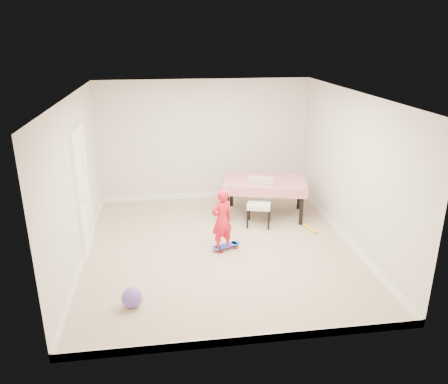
{
  "coord_description": "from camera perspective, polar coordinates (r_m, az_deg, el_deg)",
  "views": [
    {
      "loc": [
        -0.88,
        -6.66,
        3.47
      ],
      "look_at": [
        0.1,
        0.2,
        0.95
      ],
      "focal_mm": 35.0,
      "sensor_mm": 36.0,
      "label": 1
    }
  ],
  "objects": [
    {
      "name": "wall_front",
      "position": [
        4.79,
        3.36,
        -6.97
      ],
      "size": [
        4.5,
        0.04,
        2.6
      ],
      "primitive_type": "cube",
      "color": "beige",
      "rests_on": "ground"
    },
    {
      "name": "baseboard_back",
      "position": [
        9.81,
        -2.47,
        -0.39
      ],
      "size": [
        4.5,
        0.02,
        0.12
      ],
      "primitive_type": "cube",
      "color": "white",
      "rests_on": "ground"
    },
    {
      "name": "baseboard_left",
      "position": [
        7.61,
        -17.67,
        -7.68
      ],
      "size": [
        0.02,
        5.0,
        0.12
      ],
      "primitive_type": "cube",
      "color": "white",
      "rests_on": "ground"
    },
    {
      "name": "door",
      "position": [
        7.5,
        -17.96,
        -0.06
      ],
      "size": [
        0.11,
        0.94,
        2.11
      ],
      "primitive_type": "cube",
      "color": "white",
      "rests_on": "ground"
    },
    {
      "name": "skateboard",
      "position": [
        7.51,
        0.28,
        -7.2
      ],
      "size": [
        0.57,
        0.38,
        0.08
      ],
      "primitive_type": null,
      "rotation": [
        0.0,
        0.0,
        0.38
      ],
      "color": "blue",
      "rests_on": "ground"
    },
    {
      "name": "child",
      "position": [
        7.23,
        -0.29,
        -3.94
      ],
      "size": [
        0.46,
        0.4,
        1.08
      ],
      "primitive_type": "imported",
      "rotation": [
        0.0,
        0.0,
        3.57
      ],
      "color": "red",
      "rests_on": "ground"
    },
    {
      "name": "foam_toy",
      "position": [
        8.37,
        11.26,
        -4.69
      ],
      "size": [
        0.17,
        0.4,
        0.06
      ],
      "primitive_type": "cylinder",
      "rotation": [
        1.57,
        0.0,
        0.28
      ],
      "color": "yellow",
      "rests_on": "ground"
    },
    {
      "name": "dining_chair",
      "position": [
        8.3,
        4.62,
        -1.41
      ],
      "size": [
        0.64,
        0.69,
        0.9
      ],
      "primitive_type": null,
      "rotation": [
        0.0,
        0.0,
        -0.28
      ],
      "color": "white",
      "rests_on": "ground"
    },
    {
      "name": "wall_back",
      "position": [
        9.44,
        -2.57,
        6.66
      ],
      "size": [
        4.5,
        0.04,
        2.6
      ],
      "primitive_type": "cube",
      "color": "beige",
      "rests_on": "ground"
    },
    {
      "name": "wall_left",
      "position": [
        7.14,
        -18.62,
        1.2
      ],
      "size": [
        0.04,
        5.0,
        2.6
      ],
      "primitive_type": "cube",
      "color": "beige",
      "rests_on": "ground"
    },
    {
      "name": "baseboard_right",
      "position": [
        8.11,
        15.43,
        -5.67
      ],
      "size": [
        0.02,
        5.0,
        0.12
      ],
      "primitive_type": "cube",
      "color": "white",
      "rests_on": "ground"
    },
    {
      "name": "dining_table",
      "position": [
        8.8,
        5.34,
        -0.68
      ],
      "size": [
        1.81,
        1.38,
        0.75
      ],
      "primitive_type": null,
      "rotation": [
        0.0,
        0.0,
        -0.25
      ],
      "color": "red",
      "rests_on": "ground"
    },
    {
      "name": "ground",
      "position": [
        7.56,
        -0.54,
        -7.33
      ],
      "size": [
        5.0,
        5.0,
        0.0
      ],
      "primitive_type": "plane",
      "color": "tan",
      "rests_on": "ground"
    },
    {
      "name": "wall_right",
      "position": [
        7.66,
        16.21,
        2.72
      ],
      "size": [
        0.04,
        5.0,
        2.6
      ],
      "primitive_type": "cube",
      "color": "beige",
      "rests_on": "ground"
    },
    {
      "name": "balloon",
      "position": [
        6.14,
        -11.96,
        -13.36
      ],
      "size": [
        0.28,
        0.28,
        0.28
      ],
      "primitive_type": "sphere",
      "color": "#6547AC",
      "rests_on": "ground"
    },
    {
      "name": "ceiling",
      "position": [
        6.78,
        -0.61,
        12.43
      ],
      "size": [
        4.5,
        5.0,
        0.04
      ],
      "primitive_type": "cube",
      "color": "silver",
      "rests_on": "wall_back"
    },
    {
      "name": "baseboard_front",
      "position": [
        5.46,
        3.11,
        -18.71
      ],
      "size": [
        4.5,
        0.02,
        0.12
      ],
      "primitive_type": "cube",
      "color": "white",
      "rests_on": "ground"
    }
  ]
}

